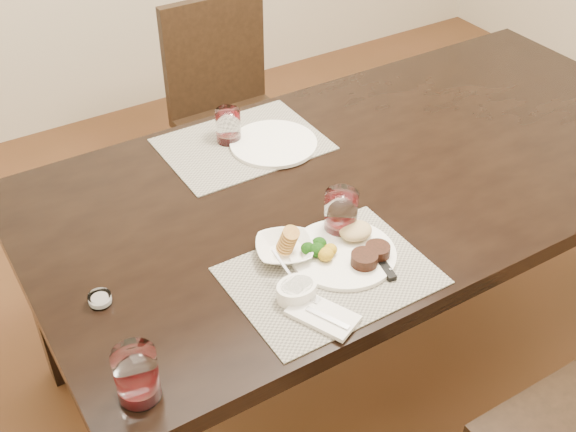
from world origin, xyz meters
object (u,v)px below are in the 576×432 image
wine_glass_near (341,214)px  far_plate (273,144)px  steak_knife (376,259)px  cracker_bowl (284,249)px  chair_far (229,105)px  dinner_plate (348,250)px

wine_glass_near → far_plate: size_ratio=0.44×
wine_glass_near → steak_knife: bearing=-86.9°
cracker_bowl → wine_glass_near: 0.17m
chair_far → steak_knife: 1.31m
cracker_bowl → far_plate: size_ratio=0.70×
steak_knife → cracker_bowl: cracker_bowl is taller
steak_knife → far_plate: size_ratio=0.95×
dinner_plate → chair_far: bearing=83.8°
far_plate → chair_far: bearing=73.4°
wine_glass_near → far_plate: wine_glass_near is taller
dinner_plate → steak_knife: 0.07m
chair_far → wine_glass_near: size_ratio=7.91×
dinner_plate → cracker_bowl: bearing=156.9°
steak_knife → wine_glass_near: wine_glass_near is taller
dinner_plate → wine_glass_near: size_ratio=2.25×
dinner_plate → far_plate: size_ratio=1.00×
far_plate → cracker_bowl: bearing=-117.7°
chair_far → cracker_bowl: bearing=-111.1°
cracker_bowl → far_plate: 0.49m
chair_far → wine_glass_near: bearing=-103.5°
cracker_bowl → wine_glass_near: size_ratio=1.59×
chair_far → wine_glass_near: chair_far is taller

